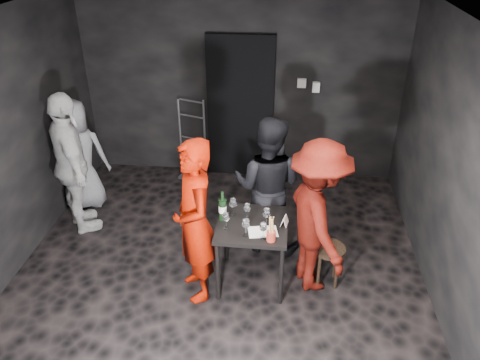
# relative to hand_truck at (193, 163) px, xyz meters

# --- Properties ---
(floor) EXTENTS (4.50, 5.00, 0.02)m
(floor) POSITION_rel_hand_truck_xyz_m (0.69, -2.27, -0.22)
(floor) COLOR black
(floor) RESTS_ON ground
(ceiling) EXTENTS (4.50, 5.00, 0.02)m
(ceiling) POSITION_rel_hand_truck_xyz_m (0.69, -2.27, 2.48)
(ceiling) COLOR silver
(ceiling) RESTS_ON ground
(wall_back) EXTENTS (4.50, 0.04, 2.70)m
(wall_back) POSITION_rel_hand_truck_xyz_m (0.69, 0.23, 1.13)
(wall_back) COLOR black
(wall_back) RESTS_ON ground
(wall_right) EXTENTS (0.04, 5.00, 2.70)m
(wall_right) POSITION_rel_hand_truck_xyz_m (2.94, -2.27, 1.13)
(wall_right) COLOR black
(wall_right) RESTS_ON ground
(doorway) EXTENTS (0.95, 0.10, 2.10)m
(doorway) POSITION_rel_hand_truck_xyz_m (0.69, 0.17, 0.83)
(doorway) COLOR black
(doorway) RESTS_ON ground
(wallbox_upper) EXTENTS (0.12, 0.06, 0.12)m
(wallbox_upper) POSITION_rel_hand_truck_xyz_m (1.54, 0.18, 1.23)
(wallbox_upper) COLOR #B7B7B2
(wallbox_upper) RESTS_ON wall_back
(wallbox_lower) EXTENTS (0.10, 0.06, 0.14)m
(wallbox_lower) POSITION_rel_hand_truck_xyz_m (1.74, 0.18, 1.18)
(wallbox_lower) COLOR #B7B7B2
(wallbox_lower) RESTS_ON wall_back
(hand_truck) EXTENTS (0.40, 0.34, 1.21)m
(hand_truck) POSITION_rel_hand_truck_xyz_m (0.00, 0.00, 0.00)
(hand_truck) COLOR #B2B2B7
(hand_truck) RESTS_ON floor
(tasting_table) EXTENTS (0.72, 0.72, 0.75)m
(tasting_table) POSITION_rel_hand_truck_xyz_m (1.06, -2.24, 0.43)
(tasting_table) COLOR black
(tasting_table) RESTS_ON floor
(stool) EXTENTS (0.34, 0.34, 0.47)m
(stool) POSITION_rel_hand_truck_xyz_m (1.87, -2.19, 0.15)
(stool) COLOR black
(stool) RESTS_ON floor
(server_red) EXTENTS (0.76, 0.88, 2.04)m
(server_red) POSITION_rel_hand_truck_xyz_m (0.51, -2.45, 0.80)
(server_red) COLOR #9D1100
(server_red) RESTS_ON floor
(woman_black) EXTENTS (0.97, 0.66, 1.82)m
(woman_black) POSITION_rel_hand_truck_xyz_m (1.18, -1.59, 0.69)
(woman_black) COLOR black
(woman_black) RESTS_ON floor
(man_maroon) EXTENTS (0.93, 1.33, 1.88)m
(man_maroon) POSITION_rel_hand_truck_xyz_m (1.71, -2.20, 0.72)
(man_maroon) COLOR #470B06
(man_maroon) RESTS_ON floor
(bystander_cream) EXTENTS (1.22, 1.35, 2.12)m
(bystander_cream) POSITION_rel_hand_truck_xyz_m (-1.15, -1.47, 0.84)
(bystander_cream) COLOR silver
(bystander_cream) RESTS_ON floor
(bystander_grey) EXTENTS (0.77, 0.50, 1.48)m
(bystander_grey) POSITION_rel_hand_truck_xyz_m (-1.31, -0.94, 0.52)
(bystander_grey) COLOR slate
(bystander_grey) RESTS_ON floor
(tasting_mat) EXTENTS (0.32, 0.24, 0.00)m
(tasting_mat) POSITION_rel_hand_truck_xyz_m (1.18, -2.37, 0.53)
(tasting_mat) COLOR white
(tasting_mat) RESTS_ON tasting_table
(wine_glass_a) EXTENTS (0.08, 0.08, 0.19)m
(wine_glass_a) POSITION_rel_hand_truck_xyz_m (0.81, -2.34, 0.63)
(wine_glass_a) COLOR white
(wine_glass_a) RESTS_ON tasting_table
(wine_glass_b) EXTENTS (0.11, 0.11, 0.21)m
(wine_glass_b) POSITION_rel_hand_truck_xyz_m (0.85, -2.10, 0.64)
(wine_glass_b) COLOR white
(wine_glass_b) RESTS_ON tasting_table
(wine_glass_c) EXTENTS (0.09, 0.09, 0.19)m
(wine_glass_c) POSITION_rel_hand_truck_xyz_m (1.00, -2.16, 0.63)
(wine_glass_c) COLOR white
(wine_glass_c) RESTS_ON tasting_table
(wine_glass_d) EXTENTS (0.10, 0.10, 0.21)m
(wine_glass_d) POSITION_rel_hand_truck_xyz_m (1.02, -2.45, 0.63)
(wine_glass_d) COLOR white
(wine_glass_d) RESTS_ON tasting_table
(wine_glass_e) EXTENTS (0.08, 0.08, 0.19)m
(wine_glass_e) POSITION_rel_hand_truck_xyz_m (1.19, -2.47, 0.63)
(wine_glass_e) COLOR white
(wine_glass_e) RESTS_ON tasting_table
(wine_glass_f) EXTENTS (0.09, 0.09, 0.21)m
(wine_glass_f) POSITION_rel_hand_truck_xyz_m (1.20, -2.25, 0.63)
(wine_glass_f) COLOR white
(wine_glass_f) RESTS_ON tasting_table
(wine_bottle) EXTENTS (0.08, 0.08, 0.33)m
(wine_bottle) POSITION_rel_hand_truck_xyz_m (0.75, -2.19, 0.66)
(wine_bottle) COLOR black
(wine_bottle) RESTS_ON tasting_table
(breadstick_cup) EXTENTS (0.09, 0.09, 0.28)m
(breadstick_cup) POSITION_rel_hand_truck_xyz_m (1.26, -2.50, 0.66)
(breadstick_cup) COLOR #A32D20
(breadstick_cup) RESTS_ON tasting_table
(reserved_card) EXTENTS (0.10, 0.13, 0.09)m
(reserved_card) POSITION_rel_hand_truck_xyz_m (1.37, -2.22, 0.58)
(reserved_card) COLOR white
(reserved_card) RESTS_ON tasting_table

